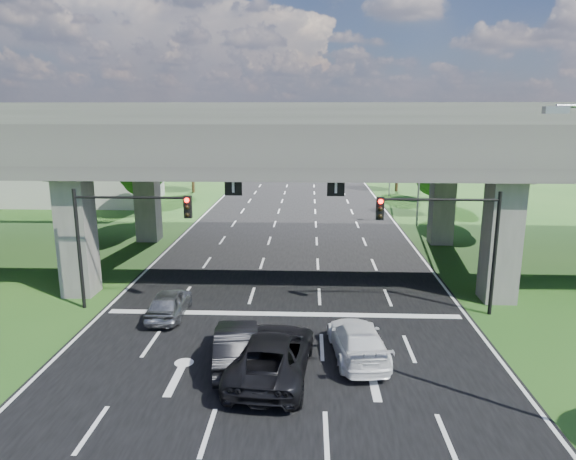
# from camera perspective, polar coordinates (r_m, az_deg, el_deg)

# --- Properties ---
(ground) EXTENTS (160.00, 160.00, 0.00)m
(ground) POSITION_cam_1_polar(r_m,az_deg,el_deg) (21.94, -1.04, -12.84)
(ground) COLOR #1F4A17
(ground) RESTS_ON ground
(road) EXTENTS (18.00, 120.00, 0.03)m
(road) POSITION_cam_1_polar(r_m,az_deg,el_deg) (31.24, 0.07, -4.83)
(road) COLOR black
(road) RESTS_ON ground
(overpass) EXTENTS (80.00, 15.00, 10.00)m
(overpass) POSITION_cam_1_polar(r_m,az_deg,el_deg) (31.79, 0.22, 10.00)
(overpass) COLOR #3C3A37
(overpass) RESTS_ON ground
(warehouse) EXTENTS (20.00, 10.00, 4.00)m
(warehouse) POSITION_cam_1_polar(r_m,az_deg,el_deg) (61.59, -23.91, 4.78)
(warehouse) COLOR #9E9E99
(warehouse) RESTS_ON ground
(signal_right) EXTENTS (5.76, 0.54, 6.00)m
(signal_right) POSITION_cam_1_polar(r_m,az_deg,el_deg) (25.15, 17.58, 0.02)
(signal_right) COLOR black
(signal_right) RESTS_ON ground
(signal_left) EXTENTS (5.76, 0.54, 6.00)m
(signal_left) POSITION_cam_1_polar(r_m,az_deg,el_deg) (25.90, -18.08, 0.35)
(signal_left) COLOR black
(signal_left) RESTS_ON ground
(streetlight_far) EXTENTS (3.38, 0.25, 10.00)m
(streetlight_far) POSITION_cam_1_polar(r_m,az_deg,el_deg) (44.77, 13.99, 7.81)
(streetlight_far) COLOR gray
(streetlight_far) RESTS_ON ground
(streetlight_beyond) EXTENTS (3.38, 0.25, 10.00)m
(streetlight_beyond) POSITION_cam_1_polar(r_m,az_deg,el_deg) (60.49, 11.01, 9.18)
(streetlight_beyond) COLOR gray
(streetlight_beyond) RESTS_ON ground
(tree_left_near) EXTENTS (4.50, 4.50, 7.80)m
(tree_left_near) POSITION_cam_1_polar(r_m,az_deg,el_deg) (48.42, -15.97, 6.83)
(tree_left_near) COLOR black
(tree_left_near) RESTS_ON ground
(tree_left_mid) EXTENTS (3.91, 3.90, 6.76)m
(tree_left_mid) POSITION_cam_1_polar(r_m,az_deg,el_deg) (56.98, -16.31, 7.00)
(tree_left_mid) COLOR black
(tree_left_mid) RESTS_ON ground
(tree_left_far) EXTENTS (4.80, 4.80, 8.32)m
(tree_left_far) POSITION_cam_1_polar(r_m,az_deg,el_deg) (63.49, -10.60, 8.72)
(tree_left_far) COLOR black
(tree_left_far) RESTS_ON ground
(tree_right_near) EXTENTS (4.20, 4.20, 7.28)m
(tree_right_near) POSITION_cam_1_polar(r_m,az_deg,el_deg) (49.43, 16.37, 6.54)
(tree_right_near) COLOR black
(tree_right_near) RESTS_ON ground
(tree_right_mid) EXTENTS (3.91, 3.90, 6.76)m
(tree_right_mid) POSITION_cam_1_polar(r_m,az_deg,el_deg) (57.91, 17.39, 7.01)
(tree_right_mid) COLOR black
(tree_right_mid) RESTS_ON ground
(tree_right_far) EXTENTS (4.50, 4.50, 7.80)m
(tree_right_far) POSITION_cam_1_polar(r_m,az_deg,el_deg) (64.81, 12.18, 8.45)
(tree_right_far) COLOR black
(tree_right_far) RESTS_ON ground
(car_silver) EXTENTS (1.61, 3.93, 1.33)m
(car_silver) POSITION_cam_1_polar(r_m,az_deg,el_deg) (25.27, -13.06, -7.91)
(car_silver) COLOR gray
(car_silver) RESTS_ON road
(car_dark) EXTENTS (2.22, 4.86, 1.54)m
(car_dark) POSITION_cam_1_polar(r_m,az_deg,el_deg) (20.27, -5.72, -12.67)
(car_dark) COLOR black
(car_dark) RESTS_ON road
(car_white) EXTENTS (2.45, 4.99, 1.40)m
(car_white) POSITION_cam_1_polar(r_m,az_deg,el_deg) (20.94, 7.75, -12.09)
(car_white) COLOR white
(car_white) RESTS_ON road
(car_trailing) EXTENTS (3.21, 6.10, 1.64)m
(car_trailing) POSITION_cam_1_polar(r_m,az_deg,el_deg) (19.44, -1.79, -13.63)
(car_trailing) COLOR black
(car_trailing) RESTS_ON road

